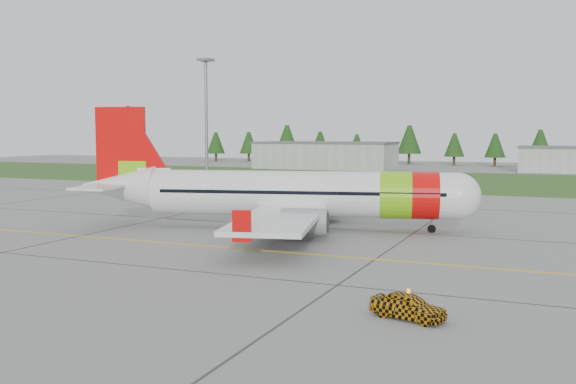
% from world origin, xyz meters
% --- Properties ---
extents(ground, '(320.00, 320.00, 0.00)m').
position_xyz_m(ground, '(0.00, 0.00, 0.00)').
color(ground, gray).
rests_on(ground, ground).
extents(aircraft, '(35.14, 33.02, 10.81)m').
position_xyz_m(aircraft, '(-0.40, 18.32, 3.12)').
color(aircraft, silver).
rests_on(aircraft, ground).
extents(follow_me_car, '(1.54, 1.69, 3.53)m').
position_xyz_m(follow_me_car, '(15.03, -4.85, 1.77)').
color(follow_me_car, orange).
rests_on(follow_me_car, ground).
extents(service_van, '(1.49, 1.42, 4.07)m').
position_xyz_m(service_van, '(-35.65, 52.72, 2.03)').
color(service_van, white).
rests_on(service_van, ground).
extents(grass_strip, '(320.00, 50.00, 0.03)m').
position_xyz_m(grass_strip, '(0.00, 82.00, 0.01)').
color(grass_strip, '#30561E').
rests_on(grass_strip, ground).
extents(taxi_guideline, '(120.00, 0.25, 0.02)m').
position_xyz_m(taxi_guideline, '(0.00, 8.00, 0.01)').
color(taxi_guideline, gold).
rests_on(taxi_guideline, ground).
extents(hangar_west, '(32.00, 14.00, 6.00)m').
position_xyz_m(hangar_west, '(-30.00, 110.00, 3.00)').
color(hangar_west, '#A8A8A3').
rests_on(hangar_west, ground).
extents(floodlight_mast, '(0.50, 0.50, 20.00)m').
position_xyz_m(floodlight_mast, '(-32.00, 58.00, 10.00)').
color(floodlight_mast, slate).
rests_on(floodlight_mast, ground).
extents(treeline, '(160.00, 8.00, 10.00)m').
position_xyz_m(treeline, '(0.00, 138.00, 5.00)').
color(treeline, '#1C3F14').
rests_on(treeline, ground).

